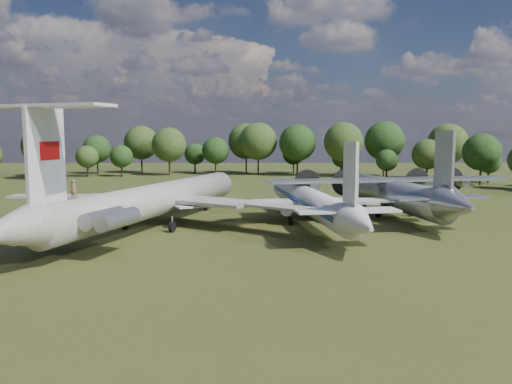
{
  "coord_description": "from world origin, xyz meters",
  "views": [
    {
      "loc": [
        12.1,
        -60.08,
        11.81
      ],
      "look_at": [
        12.54,
        -1.03,
        5.0
      ],
      "focal_mm": 35.0,
      "sensor_mm": 36.0,
      "label": 1
    }
  ],
  "objects_px": {
    "il62_airliner": "(157,206)",
    "an12_transport": "(392,198)",
    "tu104_jet": "(309,206)",
    "person_on_il62": "(73,189)"
  },
  "relations": [
    {
      "from": "il62_airliner",
      "to": "an12_transport",
      "type": "relative_size",
      "value": 1.41
    },
    {
      "from": "tu104_jet",
      "to": "an12_transport",
      "type": "height_order",
      "value": "an12_transport"
    },
    {
      "from": "an12_transport",
      "to": "tu104_jet",
      "type": "bearing_deg",
      "value": -164.67
    },
    {
      "from": "tu104_jet",
      "to": "an12_transport",
      "type": "bearing_deg",
      "value": 17.58
    },
    {
      "from": "person_on_il62",
      "to": "tu104_jet",
      "type": "bearing_deg",
      "value": -137.28
    },
    {
      "from": "il62_airliner",
      "to": "tu104_jet",
      "type": "bearing_deg",
      "value": 27.92
    },
    {
      "from": "tu104_jet",
      "to": "an12_transport",
      "type": "xyz_separation_m",
      "value": [
        12.72,
        6.06,
        0.32
      ]
    },
    {
      "from": "tu104_jet",
      "to": "person_on_il62",
      "type": "xyz_separation_m",
      "value": [
        -24.91,
        -18.05,
        4.21
      ]
    },
    {
      "from": "tu104_jet",
      "to": "person_on_il62",
      "type": "height_order",
      "value": "person_on_il62"
    },
    {
      "from": "il62_airliner",
      "to": "person_on_il62",
      "type": "height_order",
      "value": "person_on_il62"
    }
  ]
}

